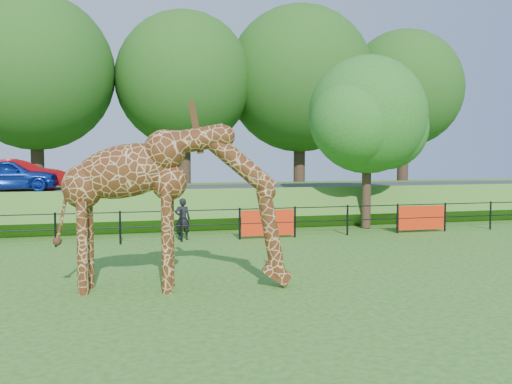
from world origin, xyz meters
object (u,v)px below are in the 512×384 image
Objects in this scene: tree_east at (369,120)px; car_red at (20,175)px; giraffe at (175,207)px; car_blue at (8,175)px; visitor at (183,219)px.

car_red is at bearing 159.66° from tree_east.
giraffe is 13.79m from car_blue.
visitor is at bearing 91.69° from giraffe.
tree_east is at bearing 54.13° from giraffe.
giraffe reaches higher than visitor.
car_red is at bearing 120.83° from giraffe.
giraffe reaches higher than car_red.
car_blue is at bearing 132.88° from car_red.
giraffe is 1.30× the size of car_blue.
car_blue is at bearing -27.78° from visitor.
car_red reaches higher than visitor.
car_red is 8.69m from visitor.
car_red is (-4.94, 13.22, 0.25)m from giraffe.
car_blue is 0.58× the size of tree_east.
car_blue is 0.99× the size of car_red.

